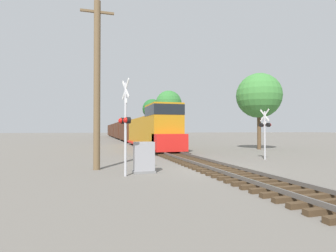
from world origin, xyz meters
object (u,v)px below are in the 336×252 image
(tree_far_right, at_px, (259,96))
(tree_mid_background, at_px, (169,104))
(relay_cabinet, at_px, (144,158))
(crossing_signal_near, at_px, (125,122))
(crossing_signal_far, at_px, (265,128))
(tree_deep_background, at_px, (152,109))
(utility_pole, at_px, (97,83))
(freight_train, at_px, (123,131))

(tree_far_right, xyz_separation_m, tree_mid_background, (-4.61, 20.54, 0.96))
(relay_cabinet, xyz_separation_m, tree_mid_background, (10.68, 32.80, 6.18))
(crossing_signal_near, height_order, crossing_signal_far, crossing_signal_near)
(crossing_signal_far, height_order, tree_deep_background, tree_deep_background)
(crossing_signal_near, height_order, tree_deep_background, tree_deep_background)
(tree_deep_background, bearing_deg, tree_mid_background, -90.27)
(utility_pole, bearing_deg, tree_deep_background, 73.97)
(crossing_signal_near, xyz_separation_m, tree_far_right, (16.33, 12.97, 3.47))
(relay_cabinet, distance_m, tree_far_right, 20.28)
(utility_pole, distance_m, tree_mid_background, 33.71)
(relay_cabinet, height_order, utility_pole, utility_pole)
(relay_cabinet, height_order, tree_mid_background, tree_mid_background)
(crossing_signal_far, xyz_separation_m, relay_cabinet, (-9.58, -3.39, -1.51))
(freight_train, relative_size, relay_cabinet, 52.50)
(tree_mid_background, height_order, tree_deep_background, tree_deep_background)
(crossing_signal_far, relative_size, tree_mid_background, 0.39)
(crossing_signal_far, height_order, tree_mid_background, tree_mid_background)
(tree_far_right, bearing_deg, utility_pole, -149.14)
(utility_pole, distance_m, tree_deep_background, 47.26)
(freight_train, xyz_separation_m, tree_deep_background, (6.79, -1.05, 5.05))
(relay_cabinet, bearing_deg, crossing_signal_far, 19.48)
(crossing_signal_near, relative_size, crossing_signal_far, 1.23)
(relay_cabinet, distance_m, utility_pole, 4.88)
(crossing_signal_near, bearing_deg, utility_pole, -166.10)
(tree_mid_background, bearing_deg, crossing_signal_far, -92.16)
(relay_cabinet, bearing_deg, utility_pole, 142.37)
(utility_pole, relative_size, tree_far_right, 1.09)
(crossing_signal_near, xyz_separation_m, utility_pole, (-1.25, 2.47, 2.20))
(tree_mid_background, bearing_deg, utility_pole, -112.67)
(utility_pole, xyz_separation_m, tree_deep_background, (13.03, 45.36, 2.38))
(freight_train, height_order, tree_deep_background, tree_deep_background)
(tree_far_right, bearing_deg, crossing_signal_near, -141.53)
(freight_train, relative_size, crossing_signal_far, 22.13)
(crossing_signal_near, distance_m, tree_far_right, 21.14)
(relay_cabinet, relative_size, utility_pole, 0.17)
(freight_train, distance_m, crossing_signal_far, 45.14)
(tree_far_right, bearing_deg, tree_mid_background, 102.64)
(relay_cabinet, relative_size, tree_deep_background, 0.16)
(freight_train, bearing_deg, tree_mid_background, -66.39)
(freight_train, distance_m, utility_pole, 46.91)
(utility_pole, bearing_deg, freight_train, 82.34)
(utility_pole, relative_size, tree_mid_background, 0.99)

